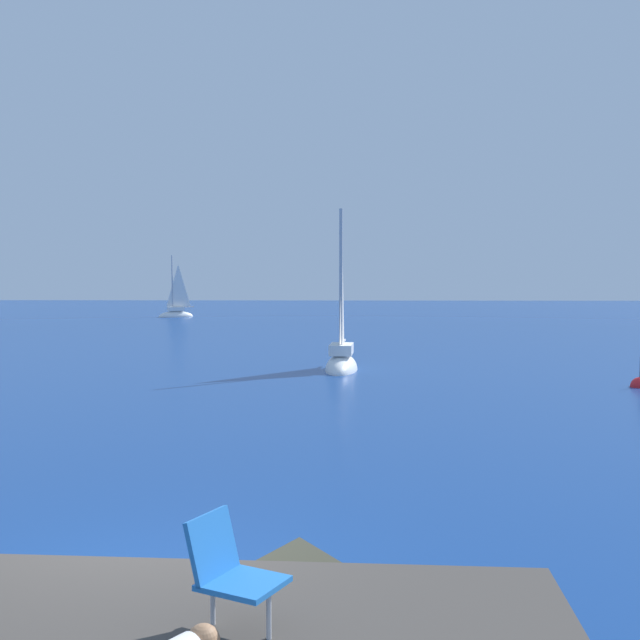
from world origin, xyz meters
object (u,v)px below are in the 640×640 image
beach_chair (229,567)px  marker_buoy (640,387)px  sailboat_far (176,313)px  sailboat_near (341,361)px

beach_chair → marker_buoy: 19.06m
sailboat_far → marker_buoy: bearing=91.6°
sailboat_near → sailboat_far: sailboat_near is taller
beach_chair → sailboat_near: bearing=114.3°
sailboat_far → sailboat_near: bearing=82.0°
sailboat_near → marker_buoy: 9.10m
sailboat_far → beach_chair: size_ratio=6.02×
sailboat_near → beach_chair: size_ratio=7.21×
sailboat_near → marker_buoy: bearing=70.9°
sailboat_far → beach_chair: bearing=72.9°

